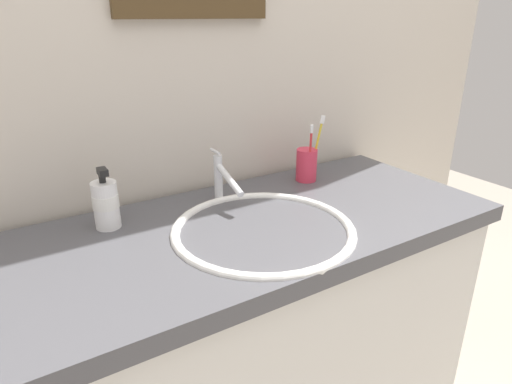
{
  "coord_description": "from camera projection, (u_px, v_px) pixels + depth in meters",
  "views": [
    {
      "loc": [
        -0.52,
        -0.86,
        1.32
      ],
      "look_at": [
        -0.0,
        -0.02,
        0.92
      ],
      "focal_mm": 30.91,
      "sensor_mm": 36.0,
      "label": 1
    }
  ],
  "objects": [
    {
      "name": "sink_basin",
      "position": [
        262.0,
        243.0,
        1.08
      ],
      "size": [
        0.45,
        0.45,
        0.11
      ],
      "color": "white",
      "rests_on": "vanity_counter"
    },
    {
      "name": "toothbrush_yellow",
      "position": [
        317.0,
        143.0,
        1.36
      ],
      "size": [
        0.04,
        0.03,
        0.2
      ],
      "color": "yellow",
      "rests_on": "toothbrush_cup"
    },
    {
      "name": "vanity_counter",
      "position": [
        253.0,
        351.0,
        1.26
      ],
      "size": [
        1.29,
        0.55,
        0.83
      ],
      "color": "silver",
      "rests_on": "ground"
    },
    {
      "name": "toothbrush_red",
      "position": [
        310.0,
        149.0,
        1.33
      ],
      "size": [
        0.02,
        0.03,
        0.18
      ],
      "color": "red",
      "rests_on": "toothbrush_cup"
    },
    {
      "name": "faucet",
      "position": [
        221.0,
        178.0,
        1.21
      ],
      "size": [
        0.02,
        0.17,
        0.14
      ],
      "color": "silver",
      "rests_on": "sink_basin"
    },
    {
      "name": "soap_dispenser",
      "position": [
        106.0,
        203.0,
        1.06
      ],
      "size": [
        0.06,
        0.06,
        0.16
      ],
      "color": "white",
      "rests_on": "vanity_counter"
    },
    {
      "name": "tiled_wall_back",
      "position": [
        192.0,
        59.0,
        1.22
      ],
      "size": [
        2.49,
        0.04,
        2.4
      ],
      "primitive_type": "cube",
      "color": "beige",
      "rests_on": "ground"
    },
    {
      "name": "toothbrush_cup",
      "position": [
        306.0,
        165.0,
        1.37
      ],
      "size": [
        0.06,
        0.06,
        0.1
      ],
      "primitive_type": "cylinder",
      "color": "#D8334C",
      "rests_on": "vanity_counter"
    }
  ]
}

